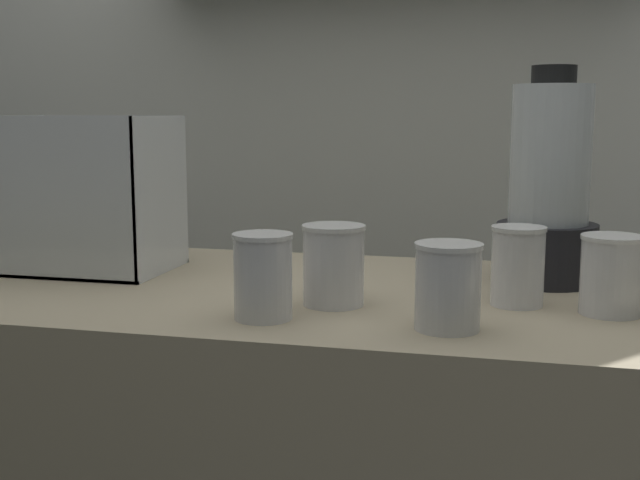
% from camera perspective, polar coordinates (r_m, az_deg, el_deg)
% --- Properties ---
extents(back_wall_unit, '(2.60, 0.24, 2.50)m').
position_cam_1_polar(back_wall_unit, '(2.04, 5.19, 11.16)').
color(back_wall_unit, silver).
rests_on(back_wall_unit, ground_plane).
extents(carrot_display_bin, '(0.30, 0.21, 0.28)m').
position_cam_1_polar(carrot_display_bin, '(1.52, -16.06, 1.13)').
color(carrot_display_bin, white).
rests_on(carrot_display_bin, counter).
extents(blender_pitcher, '(0.17, 0.17, 0.36)m').
position_cam_1_polar(blender_pitcher, '(1.40, 15.78, 3.11)').
color(blender_pitcher, black).
rests_on(blender_pitcher, counter).
extents(juice_cup_beet_far_left, '(0.08, 0.08, 0.12)m').
position_cam_1_polar(juice_cup_beet_far_left, '(1.12, -4.02, -2.99)').
color(juice_cup_beet_far_left, white).
rests_on(juice_cup_beet_far_left, counter).
extents(juice_cup_pomegranate_left, '(0.09, 0.09, 0.12)m').
position_cam_1_polar(juice_cup_pomegranate_left, '(1.20, 0.96, -2.01)').
color(juice_cup_pomegranate_left, white).
rests_on(juice_cup_pomegranate_left, counter).
extents(juice_cup_carrot_middle, '(0.09, 0.09, 0.12)m').
position_cam_1_polar(juice_cup_carrot_middle, '(1.08, 8.97, -3.63)').
color(juice_cup_carrot_middle, white).
rests_on(juice_cup_carrot_middle, counter).
extents(juice_cup_pomegranate_right, '(0.08, 0.08, 0.12)m').
position_cam_1_polar(juice_cup_pomegranate_right, '(1.23, 13.71, -2.16)').
color(juice_cup_pomegranate_right, white).
rests_on(juice_cup_pomegranate_right, counter).
extents(juice_cup_mango_far_right, '(0.09, 0.09, 0.11)m').
position_cam_1_polar(juice_cup_mango_far_right, '(1.22, 19.78, -2.70)').
color(juice_cup_mango_far_right, white).
rests_on(juice_cup_mango_far_right, counter).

